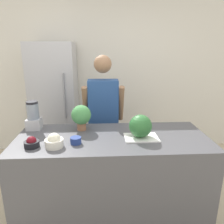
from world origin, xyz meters
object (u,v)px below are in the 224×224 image
object	(u,v)px
bowl_cream	(54,141)
potted_plant	(81,116)
bowl_cherries	(32,143)
watermelon	(140,126)
blender	(33,117)
person	(103,119)
refrigerator	(56,103)
bowl_small_blue	(76,140)

from	to	relation	value
bowl_cream	potted_plant	size ratio (longest dim) A/B	0.60
bowl_cherries	bowl_cream	bearing A→B (deg)	-2.67
bowl_cherries	watermelon	bearing A→B (deg)	8.09
blender	potted_plant	world-z (taller)	blender
person	bowl_cream	bearing A→B (deg)	-117.02
blender	person	bearing A→B (deg)	29.61
person	bowl_cherries	bearing A→B (deg)	-126.66
bowl_cherries	bowl_cream	xyz separation A→B (m)	(0.20, -0.01, 0.01)
person	blender	xyz separation A→B (m)	(-0.77, -0.44, 0.19)
refrigerator	bowl_cherries	world-z (taller)	refrigerator
person	bowl_small_blue	bearing A→B (deg)	-107.93
person	watermelon	distance (m)	0.84
watermelon	bowl_small_blue	distance (m)	0.64
bowl_cream	bowl_small_blue	xyz separation A→B (m)	(0.19, 0.06, -0.02)
refrigerator	blender	size ratio (longest dim) A/B	5.93
bowl_cherries	refrigerator	bearing A→B (deg)	93.07
bowl_cream	potted_plant	world-z (taller)	potted_plant
person	bowl_cherries	distance (m)	1.11
watermelon	bowl_cream	distance (m)	0.83
bowl_cherries	potted_plant	world-z (taller)	potted_plant
bowl_cream	potted_plant	xyz separation A→B (m)	(0.21, 0.41, 0.11)
watermelon	blender	size ratio (longest dim) A/B	0.72
bowl_small_blue	person	bearing A→B (deg)	72.07
person	blender	size ratio (longest dim) A/B	5.42
bowl_small_blue	potted_plant	world-z (taller)	potted_plant
person	blender	distance (m)	0.90
potted_plant	bowl_cherries	bearing A→B (deg)	-136.05
bowl_cream	bowl_cherries	bearing A→B (deg)	177.33
bowl_cream	blender	size ratio (longest dim) A/B	0.53
watermelon	bowl_cherries	distance (m)	1.03
bowl_cream	bowl_small_blue	size ratio (longest dim) A/B	1.61
refrigerator	bowl_cherries	xyz separation A→B (m)	(0.08, -1.56, 0.03)
potted_plant	person	bearing A→B (deg)	63.36
person	blender	world-z (taller)	person
person	potted_plant	bearing A→B (deg)	-116.64
watermelon	bowl_cream	bearing A→B (deg)	-169.26
bowl_cherries	person	bearing A→B (deg)	53.34
person	watermelon	world-z (taller)	person
bowl_small_blue	potted_plant	size ratio (longest dim) A/B	0.37
person	bowl_small_blue	size ratio (longest dim) A/B	16.41
watermelon	blender	distance (m)	1.16
refrigerator	bowl_cream	world-z (taller)	refrigerator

